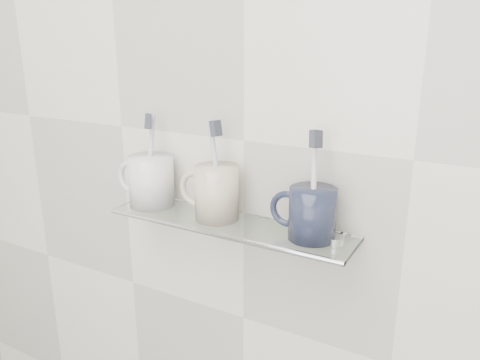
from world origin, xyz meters
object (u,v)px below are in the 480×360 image
Objects in this scene: mug_center at (217,193)px; mug_right at (312,214)px; shelf_glass at (228,224)px; mug_left at (151,181)px.

mug_center reaches higher than mug_right.
mug_center is at bearing 170.09° from shelf_glass.
mug_right reaches higher than shelf_glass.
mug_center is (0.16, 0.00, 0.00)m from mug_left.
shelf_glass is 5.31× the size of mug_right.
mug_left and mug_center have the same top height.
shelf_glass is 4.66× the size of mug_center.
mug_center is 0.20m from mug_right.
mug_center is (-0.03, 0.00, 0.06)m from shelf_glass.
shelf_glass is 0.18m from mug_right.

